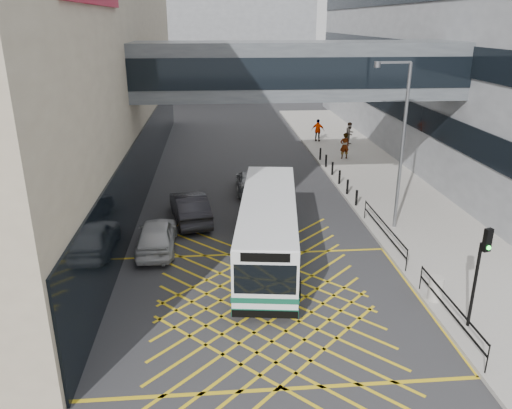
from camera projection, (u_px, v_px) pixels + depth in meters
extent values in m
plane|color=#333335|center=(265.00, 306.00, 18.68)|extent=(120.00, 120.00, 0.00)
cube|color=black|center=(149.00, 152.00, 32.47)|extent=(0.10, 41.50, 4.00)
cube|color=black|center=(381.00, 100.00, 40.68)|extent=(0.10, 43.50, 1.60)
cube|color=black|center=(385.00, 49.00, 39.30)|extent=(0.10, 43.50, 1.60)
cube|color=gray|center=(209.00, 29.00, 71.49)|extent=(28.00, 16.00, 18.00)
cube|color=#4A4F55|center=(298.00, 70.00, 27.54)|extent=(20.00, 4.00, 3.00)
cube|color=black|center=(304.00, 74.00, 25.65)|extent=(19.50, 0.06, 1.60)
cube|color=black|center=(292.00, 67.00, 29.43)|extent=(19.50, 0.06, 1.60)
cube|color=#A49F96|center=(376.00, 179.00, 33.39)|extent=(6.00, 54.00, 0.16)
cube|color=gold|center=(265.00, 306.00, 18.67)|extent=(12.00, 9.00, 0.01)
cube|color=silver|center=(268.00, 227.00, 21.75)|extent=(3.62, 10.41, 2.50)
cube|color=#0F4E39|center=(268.00, 250.00, 22.13)|extent=(3.66, 10.45, 0.32)
cube|color=#0F4E39|center=(268.00, 240.00, 21.96)|extent=(3.68, 10.46, 0.20)
cube|color=black|center=(269.00, 216.00, 22.16)|extent=(3.51, 9.13, 0.97)
cube|color=black|center=(265.00, 279.00, 16.91)|extent=(2.12, 0.35, 1.11)
cube|color=black|center=(265.00, 257.00, 16.60)|extent=(1.66, 0.27, 0.32)
cube|color=silver|center=(269.00, 200.00, 21.32)|extent=(3.59, 10.32, 0.09)
cube|color=black|center=(265.00, 314.00, 17.36)|extent=(2.31, 0.39, 0.28)
cube|color=black|center=(270.00, 210.00, 26.92)|extent=(2.31, 0.39, 0.28)
cylinder|color=black|center=(236.00, 288.00, 19.06)|extent=(0.38, 0.95, 0.93)
cylinder|color=black|center=(297.00, 289.00, 18.96)|extent=(0.38, 0.95, 0.93)
cylinder|color=black|center=(246.00, 225.00, 24.97)|extent=(0.38, 0.95, 0.93)
cylinder|color=black|center=(293.00, 225.00, 24.87)|extent=(0.38, 0.95, 0.93)
imported|color=#BCBDBE|center=(157.00, 235.00, 23.05)|extent=(1.96, 4.69, 1.49)
imported|color=black|center=(190.00, 207.00, 26.38)|extent=(2.86, 5.24, 1.55)
imported|color=gray|center=(251.00, 181.00, 31.06)|extent=(2.04, 4.52, 1.39)
cylinder|color=black|center=(474.00, 285.00, 16.69)|extent=(0.14, 0.14, 3.13)
cube|color=black|center=(487.00, 240.00, 15.91)|extent=(0.30, 0.23, 0.78)
sphere|color=#19E533|center=(489.00, 248.00, 15.91)|extent=(0.18, 0.18, 0.15)
cylinder|color=slate|center=(402.00, 149.00, 24.11)|extent=(0.18, 0.18, 8.12)
cube|color=slate|center=(394.00, 62.00, 22.57)|extent=(1.63, 0.25, 0.10)
cylinder|color=slate|center=(377.00, 64.00, 22.47)|extent=(0.31, 0.31, 0.25)
cylinder|color=#ADA89E|center=(436.00, 288.00, 18.68)|extent=(0.54, 0.54, 0.93)
cube|color=black|center=(451.00, 301.00, 16.91)|extent=(0.05, 5.00, 0.05)
cube|color=black|center=(450.00, 311.00, 17.05)|extent=(0.05, 5.00, 0.05)
cube|color=black|center=(384.00, 223.00, 23.46)|extent=(0.05, 6.00, 0.05)
cube|color=black|center=(383.00, 231.00, 23.59)|extent=(0.05, 6.00, 0.05)
cylinder|color=black|center=(487.00, 359.00, 14.73)|extent=(0.04, 0.04, 1.00)
cylinder|color=black|center=(421.00, 278.00, 19.41)|extent=(0.04, 0.04, 1.00)
cylinder|color=black|center=(407.00, 260.00, 20.81)|extent=(0.04, 0.04, 1.00)
cylinder|color=black|center=(365.00, 209.00, 26.42)|extent=(0.04, 0.04, 1.00)
cylinder|color=black|center=(357.00, 198.00, 28.31)|extent=(0.14, 0.14, 0.90)
cylinder|color=black|center=(347.00, 187.00, 30.18)|extent=(0.14, 0.14, 0.90)
cylinder|color=black|center=(340.00, 177.00, 32.05)|extent=(0.14, 0.14, 0.90)
cylinder|color=black|center=(332.00, 168.00, 33.92)|extent=(0.14, 0.14, 0.90)
cylinder|color=black|center=(326.00, 161.00, 35.79)|extent=(0.14, 0.14, 0.90)
cylinder|color=black|center=(320.00, 154.00, 37.66)|extent=(0.14, 0.14, 0.90)
imported|color=gray|center=(345.00, 146.00, 37.81)|extent=(0.83, 0.63, 1.96)
imported|color=gray|center=(350.00, 133.00, 42.18)|extent=(1.04, 0.99, 1.87)
imported|color=gray|center=(318.00, 130.00, 43.26)|extent=(1.26, 0.95, 1.92)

